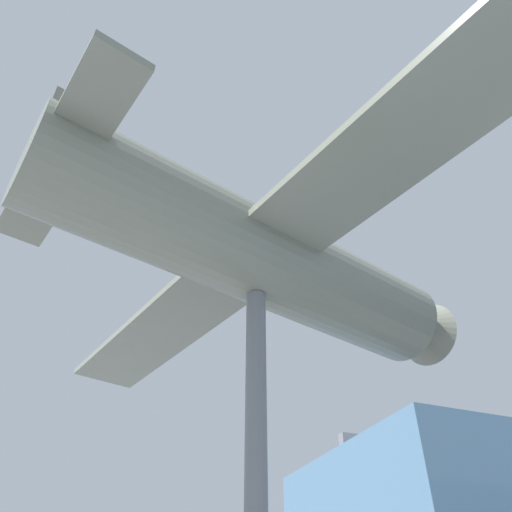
% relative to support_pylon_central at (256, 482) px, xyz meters
% --- Properties ---
extents(support_pylon_central, '(0.41, 0.41, 7.61)m').
position_rel_support_pylon_central_xyz_m(support_pylon_central, '(0.00, 0.00, 0.00)').
color(support_pylon_central, slate).
rests_on(support_pylon_central, ground_plane).
extents(suspended_airplane, '(17.38, 12.19, 3.06)m').
position_rel_support_pylon_central_xyz_m(suspended_airplane, '(-0.07, 0.25, 4.90)').
color(suspended_airplane, slate).
rests_on(suspended_airplane, support_pylon_central).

